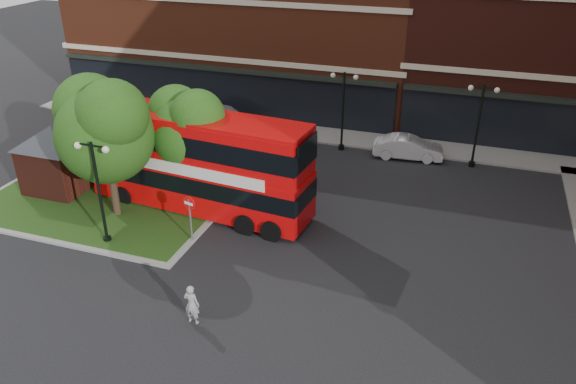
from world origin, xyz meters
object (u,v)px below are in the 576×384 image
at_px(car_silver, 224,116).
at_px(car_white, 408,147).
at_px(bus, 198,156).
at_px(woman, 192,304).

height_order(car_silver, car_white, car_silver).
bearing_deg(bus, car_white, 52.89).
bearing_deg(car_white, bus, 131.79).
xyz_separation_m(woman, car_white, (5.34, 18.01, -0.14)).
distance_m(woman, car_white, 18.79).
height_order(bus, car_white, bus).
distance_m(bus, car_silver, 12.26).
relative_size(car_silver, car_white, 1.06).
xyz_separation_m(bus, car_silver, (-3.98, 11.40, -2.13)).
distance_m(woman, car_silver, 20.97).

